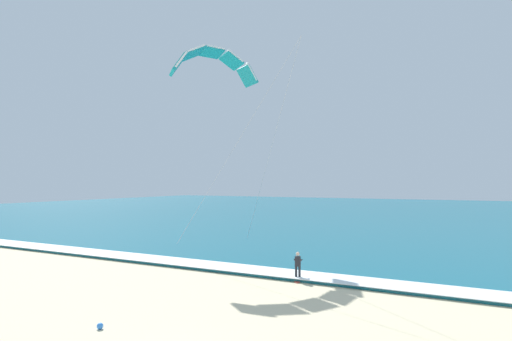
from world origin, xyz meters
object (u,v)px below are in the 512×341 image
surfboard (298,280)px  beach_ball (100,326)px  kitesurfer (298,265)px  kite_primary (214,61)px

surfboard → beach_ball: size_ratio=5.76×
surfboard → kitesurfer: kitesurfer is taller
surfboard → beach_ball: 11.93m
surfboard → kitesurfer: 0.91m
surfboard → beach_ball: bearing=-108.7°
kite_primary → beach_ball: kite_primary is taller
kitesurfer → surfboard: bearing=-71.3°
kitesurfer → kite_primary: 17.82m
surfboard → beach_ball: (-3.82, -11.31, 0.10)m
kite_primary → surfboard: bearing=-28.1°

